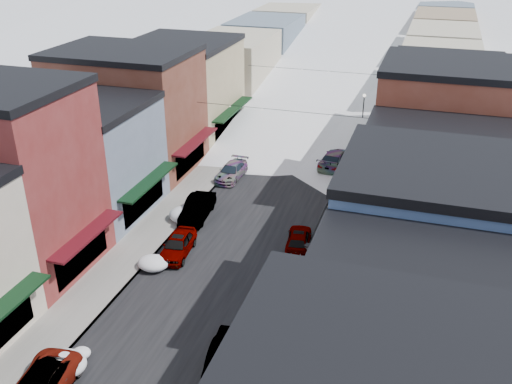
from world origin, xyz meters
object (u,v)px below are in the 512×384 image
Objects in this scene: car_green_sedan at (226,353)px; trash_can at (307,250)px; streetlamp_near at (297,289)px; car_silver_sedan at (178,245)px; car_dark_hatch at (197,208)px.

trash_can is at bearing -106.07° from car_green_sedan.
car_silver_sedan is at bearing 150.75° from streetlamp_near.
streetlamp_near reaches higher than trash_can.
car_silver_sedan is 4.93× the size of trash_can.
streetlamp_near is (9.78, -5.48, 2.12)m from car_silver_sedan.
car_dark_hatch reaches higher than trash_can.
trash_can is 0.21× the size of streetlamp_near.
car_dark_hatch is 1.09× the size of car_green_sedan.
car_green_sedan is at bearing -67.41° from car_dark_hatch.
car_dark_hatch is 1.15× the size of streetlamp_near.
car_silver_sedan is at bearing -87.00° from car_dark_hatch.
car_dark_hatch is 16.62m from car_green_sedan.
car_silver_sedan is 0.89× the size of car_dark_hatch.
car_silver_sedan is 0.97× the size of car_green_sedan.
streetlamp_near is at bearing -82.01° from trash_can.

